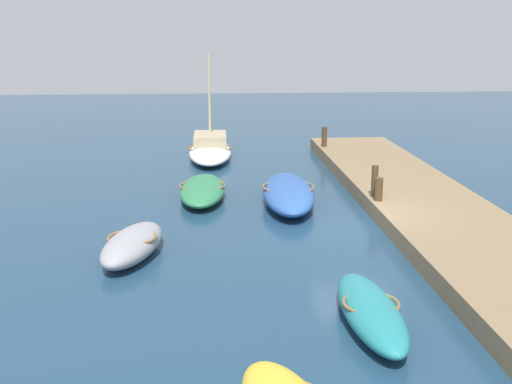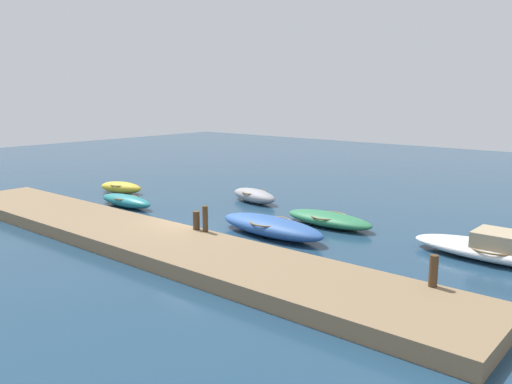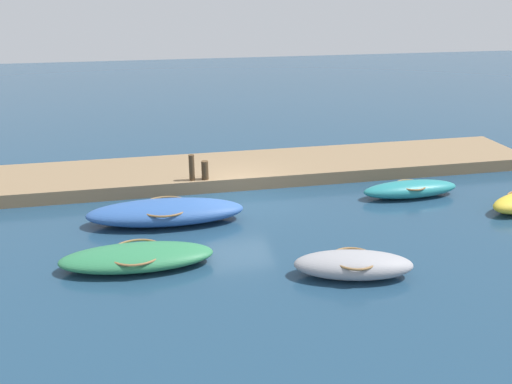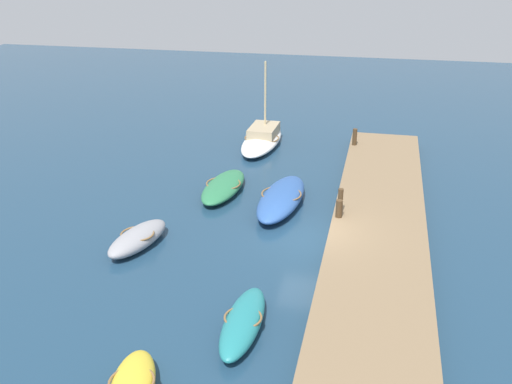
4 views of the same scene
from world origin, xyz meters
The scene contains 11 objects.
ground_plane centered at (0.00, 0.00, 0.00)m, with size 84.00×84.00×0.00m, color navy.
dock_platform centered at (0.00, -2.55, 0.26)m, with size 26.66×3.75×0.52m, color #846B4C.
rowboat_green centered at (3.85, 4.71, 0.32)m, with size 4.49×1.77×0.62m.
dinghy_yellow centered at (-9.89, 3.36, 0.35)m, with size 3.07×1.78×0.68m.
motorboat_blue centered at (2.88, 1.76, 0.40)m, with size 5.46×2.08×0.79m.
sailboat_white centered at (11.20, 4.39, 0.44)m, with size 6.05×2.05×4.76m.
rowboat_grey centered at (-2.09, 6.50, 0.37)m, with size 3.53×1.95×0.73m.
rowboat_teal centered at (-6.49, 1.25, 0.32)m, with size 3.83×1.18×0.63m.
mooring_post_west centered at (1.20, -0.92, 0.90)m, with size 0.27×0.27×0.75m, color #47331E.
mooring_post_mid_west centered at (1.71, -0.92, 1.04)m, with size 0.22×0.22×1.04m, color #47331E.
mooring_post_mid_east centered at (10.87, -0.92, 0.98)m, with size 0.25×0.25×0.92m, color #47331E.
Camera 2 is at (16.09, -14.84, 5.91)m, focal length 36.60 mm.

